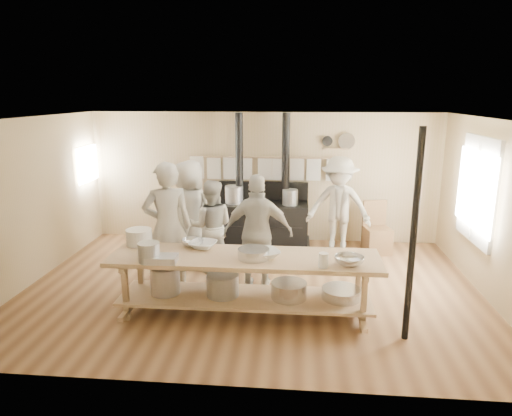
{
  "coord_description": "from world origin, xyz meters",
  "views": [
    {
      "loc": [
        0.68,
        -6.59,
        2.94
      ],
      "look_at": [
        0.05,
        0.2,
        1.23
      ],
      "focal_mm": 32.0,
      "sensor_mm": 36.0,
      "label": 1
    }
  ],
  "objects_px": {
    "chair": "(377,238)",
    "roasting_pan": "(162,259)",
    "prep_table": "(244,279)",
    "cook_center": "(190,213)",
    "cook_far_left": "(168,228)",
    "cook_right": "(258,233)",
    "stove": "(262,219)",
    "cook_left": "(211,226)",
    "cook_by_window": "(339,206)"
  },
  "relations": [
    {
      "from": "prep_table",
      "to": "cook_right",
      "type": "relative_size",
      "value": 2.01
    },
    {
      "from": "cook_far_left",
      "to": "cook_right",
      "type": "bearing_deg",
      "value": 169.59
    },
    {
      "from": "prep_table",
      "to": "roasting_pan",
      "type": "bearing_deg",
      "value": -162.04
    },
    {
      "from": "cook_left",
      "to": "cook_center",
      "type": "xyz_separation_m",
      "value": [
        -0.42,
        0.29,
        0.14
      ]
    },
    {
      "from": "cook_center",
      "to": "chair",
      "type": "height_order",
      "value": "cook_center"
    },
    {
      "from": "cook_far_left",
      "to": "cook_right",
      "type": "relative_size",
      "value": 1.11
    },
    {
      "from": "cook_left",
      "to": "chair",
      "type": "bearing_deg",
      "value": -162.1
    },
    {
      "from": "cook_far_left",
      "to": "stove",
      "type": "bearing_deg",
      "value": -136.56
    },
    {
      "from": "cook_right",
      "to": "stove",
      "type": "bearing_deg",
      "value": -87.81
    },
    {
      "from": "stove",
      "to": "cook_left",
      "type": "relative_size",
      "value": 1.65
    },
    {
      "from": "prep_table",
      "to": "roasting_pan",
      "type": "xyz_separation_m",
      "value": [
        -1.02,
        -0.33,
        0.37
      ]
    },
    {
      "from": "cook_left",
      "to": "roasting_pan",
      "type": "bearing_deg",
      "value": 77.35
    },
    {
      "from": "stove",
      "to": "prep_table",
      "type": "height_order",
      "value": "stove"
    },
    {
      "from": "cook_center",
      "to": "cook_right",
      "type": "height_order",
      "value": "cook_center"
    },
    {
      "from": "cook_far_left",
      "to": "cook_center",
      "type": "height_order",
      "value": "cook_far_left"
    },
    {
      "from": "cook_right",
      "to": "chair",
      "type": "height_order",
      "value": "cook_right"
    },
    {
      "from": "cook_far_left",
      "to": "cook_right",
      "type": "height_order",
      "value": "cook_far_left"
    },
    {
      "from": "cook_far_left",
      "to": "cook_center",
      "type": "bearing_deg",
      "value": -112.2
    },
    {
      "from": "prep_table",
      "to": "cook_far_left",
      "type": "distance_m",
      "value": 1.49
    },
    {
      "from": "cook_center",
      "to": "roasting_pan",
      "type": "height_order",
      "value": "cook_center"
    },
    {
      "from": "cook_right",
      "to": "cook_by_window",
      "type": "distance_m",
      "value": 2.17
    },
    {
      "from": "chair",
      "to": "roasting_pan",
      "type": "relative_size",
      "value": 2.5
    },
    {
      "from": "stove",
      "to": "chair",
      "type": "xyz_separation_m",
      "value": [
        2.21,
        -0.28,
        -0.23
      ]
    },
    {
      "from": "cook_by_window",
      "to": "roasting_pan",
      "type": "distance_m",
      "value": 3.83
    },
    {
      "from": "prep_table",
      "to": "roasting_pan",
      "type": "height_order",
      "value": "roasting_pan"
    },
    {
      "from": "prep_table",
      "to": "cook_left",
      "type": "height_order",
      "value": "cook_left"
    },
    {
      "from": "cook_right",
      "to": "roasting_pan",
      "type": "bearing_deg",
      "value": 46.42
    },
    {
      "from": "cook_right",
      "to": "cook_by_window",
      "type": "relative_size",
      "value": 0.97
    },
    {
      "from": "cook_far_left",
      "to": "cook_center",
      "type": "relative_size",
      "value": 1.08
    },
    {
      "from": "stove",
      "to": "cook_far_left",
      "type": "bearing_deg",
      "value": -117.9
    },
    {
      "from": "cook_by_window",
      "to": "roasting_pan",
      "type": "height_order",
      "value": "cook_by_window"
    },
    {
      "from": "cook_far_left",
      "to": "chair",
      "type": "bearing_deg",
      "value": -168.0
    },
    {
      "from": "stove",
      "to": "cook_left",
      "type": "bearing_deg",
      "value": -116.62
    },
    {
      "from": "stove",
      "to": "chair",
      "type": "relative_size",
      "value": 2.65
    },
    {
      "from": "cook_by_window",
      "to": "cook_right",
      "type": "bearing_deg",
      "value": -115.84
    },
    {
      "from": "prep_table",
      "to": "cook_left",
      "type": "distance_m",
      "value": 1.73
    },
    {
      "from": "prep_table",
      "to": "cook_by_window",
      "type": "relative_size",
      "value": 1.94
    },
    {
      "from": "cook_far_left",
      "to": "roasting_pan",
      "type": "relative_size",
      "value": 5.1
    },
    {
      "from": "cook_by_window",
      "to": "roasting_pan",
      "type": "xyz_separation_m",
      "value": [
        -2.48,
        -2.92,
        -0.03
      ]
    },
    {
      "from": "chair",
      "to": "cook_far_left",
      "type": "bearing_deg",
      "value": -160.89
    },
    {
      "from": "cook_center",
      "to": "cook_by_window",
      "type": "height_order",
      "value": "cook_center"
    },
    {
      "from": "cook_left",
      "to": "chair",
      "type": "relative_size",
      "value": 1.6
    },
    {
      "from": "chair",
      "to": "cook_right",
      "type": "bearing_deg",
      "value": -150.27
    },
    {
      "from": "prep_table",
      "to": "chair",
      "type": "height_order",
      "value": "chair"
    },
    {
      "from": "prep_table",
      "to": "cook_by_window",
      "type": "height_order",
      "value": "cook_by_window"
    },
    {
      "from": "cook_center",
      "to": "roasting_pan",
      "type": "relative_size",
      "value": 4.74
    },
    {
      "from": "stove",
      "to": "roasting_pan",
      "type": "relative_size",
      "value": 6.64
    },
    {
      "from": "cook_far_left",
      "to": "cook_right",
      "type": "xyz_separation_m",
      "value": [
        1.34,
        0.19,
        -0.1
      ]
    },
    {
      "from": "cook_right",
      "to": "cook_far_left",
      "type": "bearing_deg",
      "value": 7.46
    },
    {
      "from": "cook_right",
      "to": "cook_left",
      "type": "bearing_deg",
      "value": -38.62
    }
  ]
}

